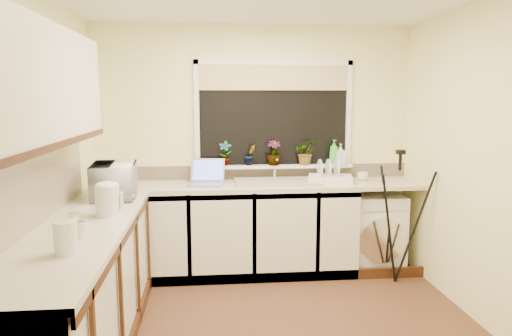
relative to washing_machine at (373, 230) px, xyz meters
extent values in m
plane|color=brown|center=(-1.20, -1.24, -0.38)|extent=(3.20, 3.20, 0.00)
plane|color=#FFF6AA|center=(-1.20, 0.26, 0.84)|extent=(3.20, 0.00, 3.20)
plane|color=#FFF6AA|center=(-1.20, -2.74, 0.84)|extent=(3.20, 0.00, 3.20)
plane|color=#FFF6AA|center=(-2.80, -1.24, 0.84)|extent=(0.00, 3.00, 3.00)
plane|color=#FFF6AA|center=(0.40, -1.24, 0.84)|extent=(0.00, 3.00, 3.00)
cube|color=silver|center=(-1.53, -0.04, 0.05)|extent=(2.55, 0.60, 0.86)
cube|color=silver|center=(-2.50, -1.54, 0.05)|extent=(0.54, 2.40, 0.86)
cube|color=beige|center=(-1.20, -0.04, 0.50)|extent=(3.20, 0.60, 0.04)
cube|color=beige|center=(-2.50, -1.54, 0.50)|extent=(0.60, 2.40, 0.04)
cube|color=silver|center=(-2.64, -1.69, 1.42)|extent=(0.28, 1.90, 0.70)
cube|color=beige|center=(-2.79, -1.54, 0.74)|extent=(0.02, 2.40, 0.45)
cube|color=beige|center=(-1.20, 0.24, 0.59)|extent=(3.20, 0.02, 0.14)
cube|color=black|center=(-1.00, 0.24, 1.17)|extent=(1.50, 0.02, 1.00)
cube|color=tan|center=(-1.00, 0.22, 1.54)|extent=(1.50, 0.02, 0.25)
cube|color=white|center=(-1.00, 0.19, 0.65)|extent=(1.60, 0.14, 0.03)
cube|color=tan|center=(-1.00, -0.04, 0.53)|extent=(0.82, 0.46, 0.03)
cylinder|color=silver|center=(-1.00, 0.14, 0.64)|extent=(0.03, 0.03, 0.24)
cube|color=white|center=(0.00, 0.00, 0.00)|extent=(0.55, 0.53, 0.76)
cube|color=gray|center=(-1.70, -0.10, 0.53)|extent=(0.36, 0.28, 0.02)
cube|color=#5D74FF|center=(-1.68, 0.06, 0.64)|extent=(0.34, 0.14, 0.22)
cylinder|color=silver|center=(-2.38, -1.22, 0.63)|extent=(0.17, 0.17, 0.22)
cube|color=white|center=(-0.47, -0.04, 0.55)|extent=(0.48, 0.40, 0.06)
cylinder|color=silver|center=(-2.43, -2.05, 0.61)|extent=(0.12, 0.12, 0.18)
cylinder|color=silver|center=(-2.53, -1.53, 0.57)|extent=(0.07, 0.07, 0.10)
imported|color=white|center=(-2.45, -0.57, 0.66)|extent=(0.39, 0.55, 0.29)
imported|color=#999999|center=(-1.50, 0.18, 0.79)|extent=(0.14, 0.11, 0.25)
imported|color=#999999|center=(-1.25, 0.17, 0.77)|extent=(0.14, 0.13, 0.21)
imported|color=#999999|center=(-1.01, 0.15, 0.80)|extent=(0.15, 0.15, 0.25)
imported|color=#999999|center=(-0.68, 0.16, 0.79)|extent=(0.23, 0.20, 0.25)
imported|color=green|center=(-0.38, 0.18, 0.79)|extent=(0.12, 0.12, 0.25)
imported|color=#999999|center=(-0.32, 0.15, 0.77)|extent=(0.10, 0.10, 0.21)
imported|color=silver|center=(-0.13, 0.02, 0.56)|extent=(0.13, 0.13, 0.09)
imported|color=beige|center=(-2.45, -1.74, 0.57)|extent=(0.14, 0.14, 0.10)
camera|label=1|loc=(-1.66, -4.63, 1.36)|focal=33.77mm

